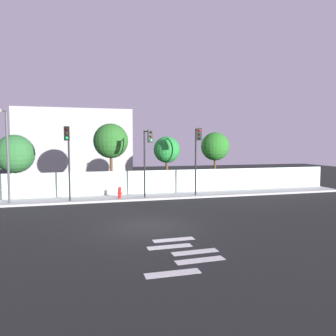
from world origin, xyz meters
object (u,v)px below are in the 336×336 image
at_px(roadside_tree_midleft, 111,141).
at_px(roadside_tree_rightmost, 215,147).
at_px(traffic_light_right, 148,149).
at_px(traffic_light_left, 197,147).
at_px(roadside_tree_leftmost, 15,154).
at_px(roadside_tree_midright, 167,150).
at_px(fire_hydrant, 120,192).
at_px(street_lamp_curbside, 6,148).
at_px(traffic_light_center, 68,148).

xyz_separation_m(roadside_tree_midleft, roadside_tree_rightmost, (9.02, 0.00, -0.46)).
bearing_deg(traffic_light_right, traffic_light_left, 3.22).
bearing_deg(roadside_tree_leftmost, roadside_tree_rightmost, -0.00).
bearing_deg(roadside_tree_midright, fire_hydrant, -144.68).
relative_size(fire_hydrant, roadside_tree_midright, 0.17).
relative_size(traffic_light_left, roadside_tree_midright, 1.08).
height_order(traffic_light_right, roadside_tree_leftmost, traffic_light_right).
relative_size(traffic_light_right, roadside_tree_leftmost, 1.03).
relative_size(traffic_light_left, fire_hydrant, 6.23).
bearing_deg(street_lamp_curbside, fire_hydrant, 2.22).
bearing_deg(fire_hydrant, roadside_tree_leftmost, 157.60).
relative_size(traffic_light_left, roadside_tree_leftmost, 1.06).
distance_m(traffic_light_left, roadside_tree_rightmost, 4.81).
bearing_deg(street_lamp_curbside, roadside_tree_leftmost, 91.75).
bearing_deg(roadside_tree_leftmost, roadside_tree_midleft, -0.00).
bearing_deg(traffic_light_center, fire_hydrant, 15.80).
relative_size(traffic_light_right, fire_hydrant, 6.02).
bearing_deg(roadside_tree_leftmost, traffic_light_right, -23.02).
bearing_deg(traffic_light_left, traffic_light_center, -178.13).
relative_size(traffic_light_right, roadside_tree_rightmost, 0.96).
height_order(traffic_light_left, traffic_light_center, traffic_light_left).
bearing_deg(fire_hydrant, roadside_tree_midleft, 95.97).
relative_size(traffic_light_right, roadside_tree_midright, 1.05).
relative_size(traffic_light_left, traffic_light_right, 1.03).
xyz_separation_m(traffic_light_right, roadside_tree_leftmost, (-9.30, 3.95, -0.41)).
relative_size(fire_hydrant, roadside_tree_rightmost, 0.16).
height_order(street_lamp_curbside, roadside_tree_midleft, street_lamp_curbside).
xyz_separation_m(street_lamp_curbside, roadside_tree_midleft, (7.00, 3.34, 0.49)).
bearing_deg(roadside_tree_leftmost, traffic_light_left, -15.93).
bearing_deg(street_lamp_curbside, roadside_tree_midleft, 25.53).
distance_m(roadside_tree_midleft, roadside_tree_midright, 4.69).
height_order(traffic_light_right, fire_hydrant, traffic_light_right).
relative_size(traffic_light_center, roadside_tree_midleft, 0.88).
relative_size(traffic_light_right, street_lamp_curbside, 0.81).
height_order(roadside_tree_leftmost, roadside_tree_rightmost, roadside_tree_rightmost).
bearing_deg(roadside_tree_rightmost, traffic_light_left, -128.89).
bearing_deg(roadside_tree_rightmost, roadside_tree_leftmost, 180.00).
bearing_deg(roadside_tree_midright, traffic_light_left, -69.91).
distance_m(traffic_light_center, roadside_tree_leftmost, 5.68).
bearing_deg(traffic_light_right, roadside_tree_rightmost, 30.11).
bearing_deg(traffic_light_left, roadside_tree_leftmost, 164.07).
xyz_separation_m(street_lamp_curbside, roadside_tree_leftmost, (-0.10, 3.34, -0.48)).
height_order(traffic_light_left, roadside_tree_rightmost, traffic_light_left).
bearing_deg(street_lamp_curbside, traffic_light_left, -1.75).
relative_size(roadside_tree_midleft, roadside_tree_midright, 1.22).
xyz_separation_m(traffic_light_center, roadside_tree_leftmost, (-3.96, 4.04, -0.51)).
relative_size(roadside_tree_leftmost, roadside_tree_midleft, 0.83).
bearing_deg(traffic_light_left, street_lamp_curbside, 178.25).
relative_size(traffic_light_left, street_lamp_curbside, 0.83).
relative_size(street_lamp_curbside, fire_hydrant, 7.48).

